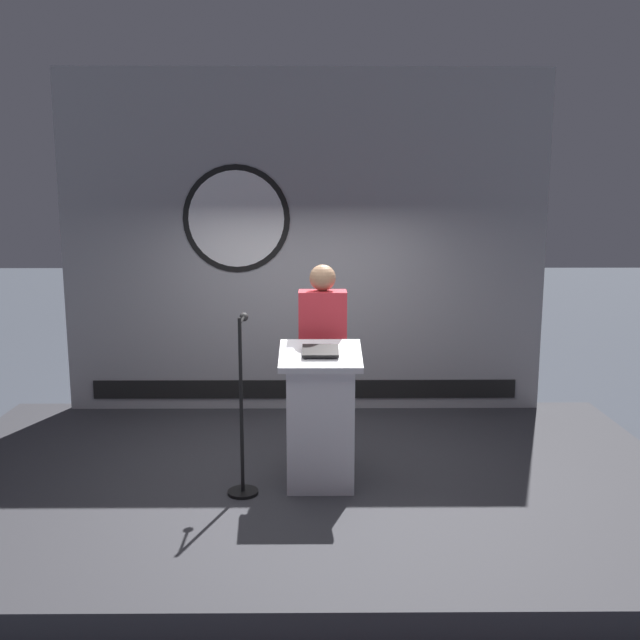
# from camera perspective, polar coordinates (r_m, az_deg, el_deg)

# --- Properties ---
(ground_plane) EXTENTS (40.00, 40.00, 0.00)m
(ground_plane) POSITION_cam_1_polar(r_m,az_deg,el_deg) (6.10, -1.48, -14.99)
(ground_plane) COLOR #383D47
(stage_platform) EXTENTS (6.40, 4.00, 0.30)m
(stage_platform) POSITION_cam_1_polar(r_m,az_deg,el_deg) (6.04, -1.49, -13.70)
(stage_platform) COLOR #333338
(stage_platform) RESTS_ON ground
(banner_display) EXTENTS (5.10, 0.12, 3.58)m
(banner_display) POSITION_cam_1_polar(r_m,az_deg,el_deg) (7.39, -1.41, 6.16)
(banner_display) COLOR #9E9EA3
(banner_display) RESTS_ON stage_platform
(podium) EXTENTS (0.64, 0.50, 1.15)m
(podium) POSITION_cam_1_polar(r_m,az_deg,el_deg) (5.54, 0.03, -8.08)
(podium) COLOR silver
(podium) RESTS_ON stage_platform
(speaker_person) EXTENTS (0.40, 0.26, 1.73)m
(speaker_person) POSITION_cam_1_polar(r_m,az_deg,el_deg) (5.91, 0.21, -3.62)
(speaker_person) COLOR black
(speaker_person) RESTS_ON stage_platform
(microphone_stand) EXTENTS (0.24, 0.48, 1.39)m
(microphone_stand) POSITION_cam_1_polar(r_m,az_deg,el_deg) (5.49, -6.37, -9.17)
(microphone_stand) COLOR black
(microphone_stand) RESTS_ON stage_platform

